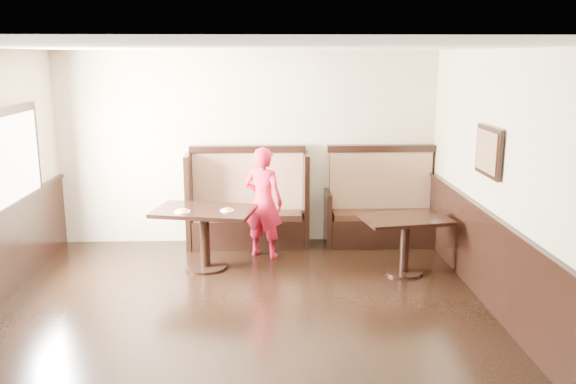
{
  "coord_description": "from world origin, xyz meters",
  "views": [
    {
      "loc": [
        0.26,
        -5.32,
        2.75
      ],
      "look_at": [
        0.55,
        2.35,
        1.0
      ],
      "focal_mm": 38.0,
      "sensor_mm": 36.0,
      "label": 1
    }
  ],
  "objects_px": {
    "table_neighbor": "(405,232)",
    "table_main": "(205,223)",
    "booth_main": "(248,210)",
    "child": "(263,202)",
    "booth_neighbor": "(381,211)"
  },
  "relations": [
    {
      "from": "booth_neighbor",
      "to": "table_main",
      "type": "height_order",
      "value": "booth_neighbor"
    },
    {
      "from": "table_neighbor",
      "to": "table_main",
      "type": "bearing_deg",
      "value": 164.18
    },
    {
      "from": "table_main",
      "to": "table_neighbor",
      "type": "bearing_deg",
      "value": 5.89
    },
    {
      "from": "table_neighbor",
      "to": "child",
      "type": "bearing_deg",
      "value": 147.79
    },
    {
      "from": "booth_neighbor",
      "to": "table_main",
      "type": "xyz_separation_m",
      "value": [
        -2.48,
        -1.01,
        0.13
      ]
    },
    {
      "from": "booth_main",
      "to": "table_neighbor",
      "type": "distance_m",
      "value": 2.39
    },
    {
      "from": "table_neighbor",
      "to": "booth_main",
      "type": "bearing_deg",
      "value": 137.84
    },
    {
      "from": "table_main",
      "to": "booth_main",
      "type": "bearing_deg",
      "value": 74.15
    },
    {
      "from": "child",
      "to": "table_main",
      "type": "bearing_deg",
      "value": 56.65
    },
    {
      "from": "booth_neighbor",
      "to": "booth_main",
      "type": "bearing_deg",
      "value": 179.95
    },
    {
      "from": "booth_main",
      "to": "child",
      "type": "xyz_separation_m",
      "value": [
        0.23,
        -0.54,
        0.24
      ]
    },
    {
      "from": "booth_main",
      "to": "child",
      "type": "distance_m",
      "value": 0.63
    },
    {
      "from": "table_main",
      "to": "child",
      "type": "bearing_deg",
      "value": 43.72
    },
    {
      "from": "table_main",
      "to": "child",
      "type": "relative_size",
      "value": 0.91
    },
    {
      "from": "table_neighbor",
      "to": "booth_neighbor",
      "type": "bearing_deg",
      "value": 83.34
    }
  ]
}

